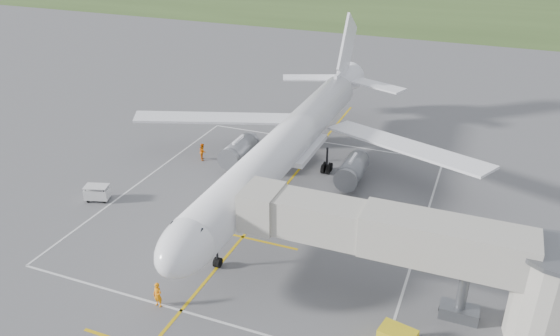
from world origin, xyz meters
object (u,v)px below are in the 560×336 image
at_px(airliner, 288,143).
at_px(ramp_worker_nose, 158,295).
at_px(baggage_cart, 97,193).
at_px(ramp_worker_wing, 203,152).
at_px(jet_bridge, 433,253).

relative_size(airliner, ramp_worker_nose, 24.49).
height_order(baggage_cart, ramp_worker_wing, ramp_worker_wing).
distance_m(airliner, ramp_worker_nose, 21.23).
xyz_separation_m(airliner, jet_bridge, (15.72, -14.25, 0.35)).
xyz_separation_m(jet_bridge, ramp_worker_nose, (-17.45, -6.62, -3.79)).
relative_size(ramp_worker_nose, ramp_worker_wing, 1.01).
xyz_separation_m(airliner, baggage_cart, (-15.53, -10.11, -3.61)).
bearing_deg(baggage_cart, airliner, 15.71).
bearing_deg(ramp_worker_nose, jet_bridge, 28.24).
height_order(jet_bridge, baggage_cart, jet_bridge).
bearing_deg(ramp_worker_wing, jet_bridge, -153.07).
height_order(jet_bridge, ramp_worker_nose, jet_bridge).
relative_size(jet_bridge, ramp_worker_nose, 12.26).
bearing_deg(baggage_cart, jet_bridge, -24.91).
bearing_deg(jet_bridge, airliner, 137.81).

